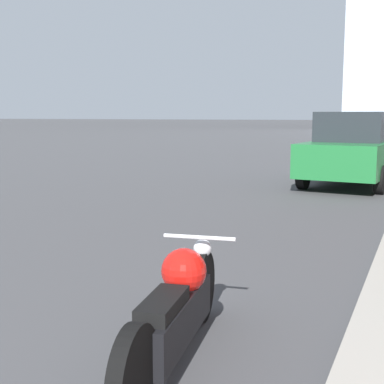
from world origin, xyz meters
The scene contains 2 objects.
motorcycle centered at (2.77, 4.88, 0.39)m, with size 0.66×2.27×0.79m.
parked_car_green centered at (2.66, 15.71, 0.92)m, with size 2.30×4.63×1.86m.
Camera 1 is at (4.37, 1.52, 1.79)m, focal length 50.00 mm.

